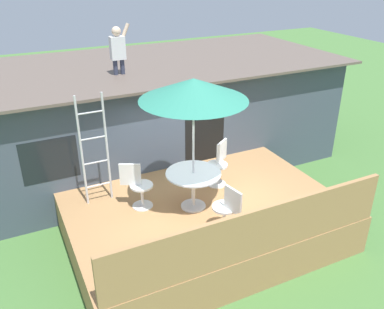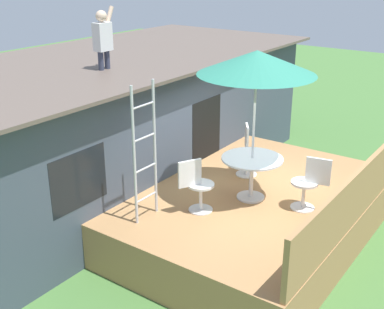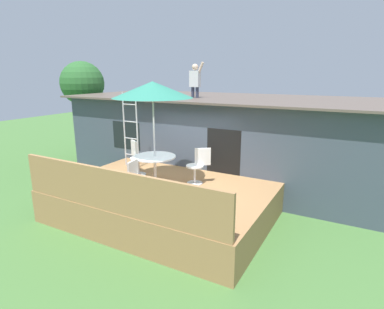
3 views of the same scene
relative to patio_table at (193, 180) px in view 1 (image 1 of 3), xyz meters
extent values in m
plane|color=#477538|center=(0.23, 0.08, -1.39)|extent=(40.00, 40.00, 0.00)
cube|color=#424C5B|center=(0.23, 3.68, -0.04)|extent=(10.00, 4.00, 2.70)
cube|color=#66564C|center=(0.23, 3.68, 1.35)|extent=(10.50, 4.50, 0.06)
cube|color=black|center=(-2.32, 1.69, 0.16)|extent=(1.10, 0.03, 0.90)
cube|color=black|center=(1.12, 1.69, -0.34)|extent=(1.00, 0.03, 2.00)
cube|color=#A87A4C|center=(0.23, 0.08, -0.99)|extent=(5.19, 3.73, 0.80)
cube|color=#A87A4C|center=(0.23, -1.74, -0.14)|extent=(5.09, 0.08, 0.90)
cylinder|color=silver|center=(0.00, 0.00, -0.57)|extent=(0.48, 0.48, 0.03)
cylinder|color=silver|center=(0.00, 0.00, -0.22)|extent=(0.07, 0.07, 0.71)
cylinder|color=silver|center=(0.00, 0.00, 0.14)|extent=(1.04, 1.04, 0.03)
cylinder|color=silver|center=(0.00, 0.00, 0.61)|extent=(0.04, 0.04, 2.40)
cone|color=#338C72|center=(0.00, 0.00, 1.76)|extent=(1.90, 1.90, 0.38)
cylinder|color=silver|center=(-1.81, 1.01, 0.51)|extent=(0.04, 0.04, 2.20)
cylinder|color=silver|center=(-1.33, 1.01, 0.51)|extent=(0.04, 0.04, 2.20)
cylinder|color=silver|center=(-1.57, 1.01, -0.24)|extent=(0.48, 0.03, 0.03)
cylinder|color=silver|center=(-1.57, 1.01, 0.26)|extent=(0.48, 0.03, 0.03)
cylinder|color=silver|center=(-1.57, 1.01, 0.76)|extent=(0.48, 0.03, 0.03)
cylinder|color=silver|center=(-1.57, 1.01, 1.26)|extent=(0.48, 0.03, 0.03)
cylinder|color=#33384C|center=(-0.52, 2.90, 1.55)|extent=(0.10, 0.10, 0.34)
cylinder|color=#33384C|center=(-0.36, 2.90, 1.55)|extent=(0.10, 0.10, 0.34)
cube|color=silver|center=(-0.44, 2.90, 1.97)|extent=(0.32, 0.20, 0.50)
sphere|color=beige|center=(-0.44, 2.90, 2.33)|extent=(0.20, 0.20, 0.20)
cylinder|color=beige|center=(-0.26, 2.90, 2.27)|extent=(0.26, 0.08, 0.44)
cylinder|color=silver|center=(-0.88, 0.44, -0.58)|extent=(0.40, 0.40, 0.02)
cylinder|color=silver|center=(-0.88, 0.44, -0.36)|extent=(0.06, 0.06, 0.44)
cylinder|color=silver|center=(-0.88, 0.44, -0.13)|extent=(0.44, 0.44, 0.04)
cube|color=silver|center=(-1.06, 0.53, 0.11)|extent=(0.38, 0.22, 0.44)
cylinder|color=silver|center=(0.82, 0.56, -0.58)|extent=(0.40, 0.40, 0.02)
cylinder|color=silver|center=(0.82, 0.56, -0.36)|extent=(0.06, 0.06, 0.44)
cylinder|color=silver|center=(0.82, 0.56, -0.13)|extent=(0.44, 0.44, 0.04)
cube|color=silver|center=(0.99, 0.67, 0.11)|extent=(0.35, 0.26, 0.44)
cylinder|color=silver|center=(0.17, -0.89, -0.58)|extent=(0.40, 0.40, 0.02)
cylinder|color=silver|center=(0.17, -0.89, -0.36)|extent=(0.06, 0.06, 0.44)
cylinder|color=silver|center=(0.17, -0.89, -0.13)|extent=(0.44, 0.44, 0.04)
cube|color=silver|center=(0.20, -1.09, 0.11)|extent=(0.11, 0.40, 0.44)
camera|label=1|loc=(-2.97, -6.03, 3.81)|focal=38.44mm
camera|label=2|loc=(-6.97, -3.73, 3.31)|focal=47.19mm
camera|label=3|loc=(4.39, -6.07, 2.13)|focal=29.22mm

